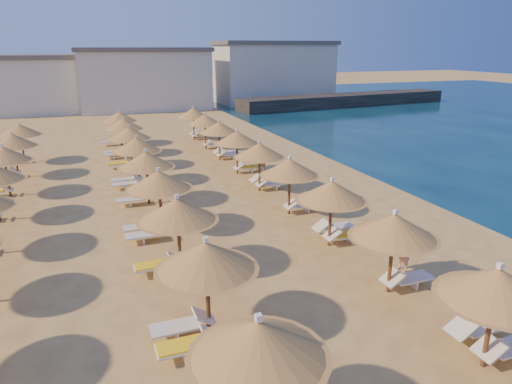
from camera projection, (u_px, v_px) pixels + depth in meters
name	position (u px, v px, depth m)	size (l,w,h in m)	color
ground	(266.00, 261.00, 16.43)	(220.00, 220.00, 0.00)	tan
jetty	(346.00, 100.00, 59.32)	(30.00, 4.00, 1.50)	black
hotel_blocks	(163.00, 77.00, 56.90)	(47.02, 9.80, 8.10)	beige
parasol_row_east	(290.00, 168.00, 20.43)	(2.76, 40.32, 2.75)	brown
parasol_row_west	(159.00, 181.00, 18.46)	(2.76, 40.32, 2.75)	brown
loungers	(184.00, 218.00, 19.60)	(15.51, 39.09, 0.66)	silver
beachgoer_c	(261.00, 162.00, 26.71)	(1.08, 0.45, 1.85)	tan
beachgoer_a	(404.00, 249.00, 15.49)	(0.59, 0.39, 1.61)	tan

